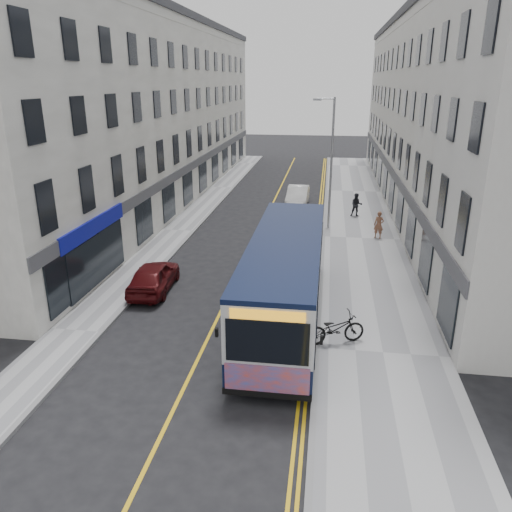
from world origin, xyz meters
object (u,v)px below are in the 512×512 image
(streetlamp, at_px, (330,159))
(pedestrian_far, at_px, (356,205))
(city_bus, at_px, (285,276))
(pedestrian_near, at_px, (379,225))
(car_maroon, at_px, (154,276))
(car_white, at_px, (298,196))
(bicycle, at_px, (335,328))

(streetlamp, distance_m, pedestrian_far, 4.95)
(city_bus, distance_m, pedestrian_near, 11.99)
(car_maroon, bearing_deg, streetlamp, -127.20)
(streetlamp, xyz_separation_m, car_white, (-2.26, 6.03, -3.67))
(bicycle, xyz_separation_m, pedestrian_near, (2.58, 12.94, 0.23))
(streetlamp, distance_m, bicycle, 15.26)
(city_bus, xyz_separation_m, bicycle, (1.95, -1.88, -1.13))
(streetlamp, xyz_separation_m, bicycle, (0.42, -14.80, -3.69))
(streetlamp, height_order, car_white, streetlamp)
(city_bus, xyz_separation_m, pedestrian_far, (3.46, 15.89, -0.91))
(streetlamp, distance_m, city_bus, 13.26)
(city_bus, bearing_deg, pedestrian_far, 77.72)
(streetlamp, xyz_separation_m, pedestrian_far, (1.93, 2.96, -3.47))
(streetlamp, relative_size, pedestrian_near, 5.02)
(bicycle, relative_size, car_maroon, 0.54)
(streetlamp, bearing_deg, car_maroon, -124.62)
(pedestrian_far, xyz_separation_m, car_maroon, (-9.50, -13.93, -0.24))
(car_white, bearing_deg, streetlamp, -68.29)
(city_bus, distance_m, pedestrian_far, 16.28)
(city_bus, bearing_deg, car_maroon, 162.03)
(streetlamp, distance_m, car_maroon, 13.83)
(pedestrian_near, distance_m, car_white, 9.48)
(pedestrian_far, bearing_deg, pedestrian_near, -80.01)
(bicycle, xyz_separation_m, pedestrian_far, (1.50, 17.77, 0.23))
(city_bus, bearing_deg, pedestrian_near, 67.73)
(pedestrian_near, height_order, car_maroon, pedestrian_near)
(streetlamp, relative_size, car_maroon, 2.01)
(car_white, bearing_deg, pedestrian_far, -35.04)
(car_white, xyz_separation_m, car_maroon, (-5.31, -16.99, -0.03))
(city_bus, relative_size, car_maroon, 2.88)
(car_white, bearing_deg, bicycle, -81.51)
(pedestrian_far, bearing_deg, car_maroon, -126.84)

